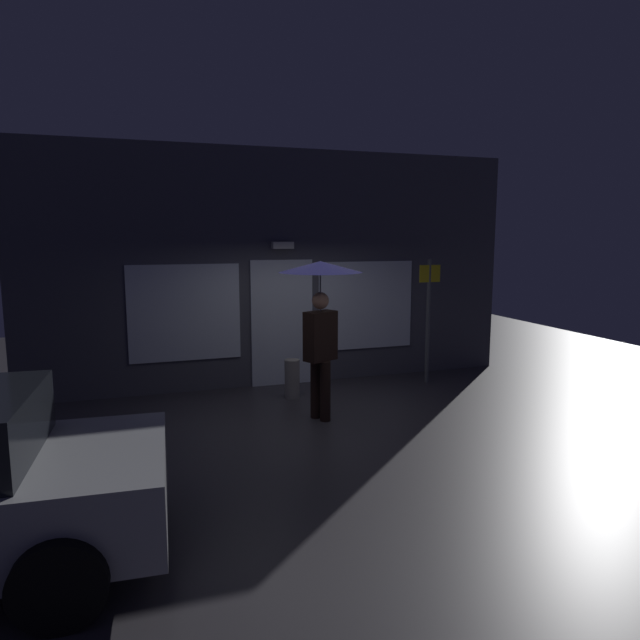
% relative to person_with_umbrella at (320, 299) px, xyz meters
% --- Properties ---
extents(ground_plane, '(18.00, 18.00, 0.00)m').
position_rel_person_with_umbrella_xyz_m(ground_plane, '(-0.01, -0.12, -1.74)').
color(ground_plane, '#38353A').
extents(building_facade, '(8.65, 0.48, 4.08)m').
position_rel_person_with_umbrella_xyz_m(building_facade, '(-0.01, 2.22, 0.28)').
color(building_facade, '#4C4C56').
rests_on(building_facade, ground).
extents(person_with_umbrella, '(1.16, 1.16, 2.26)m').
position_rel_person_with_umbrella_xyz_m(person_with_umbrella, '(0.00, 0.00, 0.00)').
color(person_with_umbrella, black).
rests_on(person_with_umbrella, ground).
extents(street_sign_post, '(0.40, 0.07, 2.21)m').
position_rel_person_with_umbrella_xyz_m(street_sign_post, '(2.47, 1.34, -0.48)').
color(street_sign_post, '#595B60').
rests_on(street_sign_post, ground).
extents(sidewalk_bollard, '(0.25, 0.25, 0.63)m').
position_rel_person_with_umbrella_xyz_m(sidewalk_bollard, '(-0.08, 1.19, -1.43)').
color(sidewalk_bollard, '#9E998E').
rests_on(sidewalk_bollard, ground).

